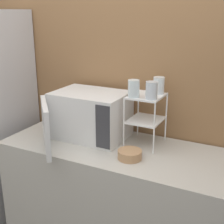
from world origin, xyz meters
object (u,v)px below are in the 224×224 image
object	(u,v)px
glass_back_right	(159,85)
glass_front_left	(134,89)
glass_front_right	(152,90)
bowl	(130,155)
microwave	(88,115)
dish_rack	(146,109)

from	to	relation	value
glass_back_right	glass_front_left	bearing A→B (deg)	-125.47
glass_front_left	glass_front_right	size ratio (longest dim) A/B	1.00
glass_back_right	bowl	distance (m)	0.51
microwave	bowl	bearing A→B (deg)	-24.74
microwave	glass_back_right	distance (m)	0.55
glass_front_left	glass_back_right	distance (m)	0.20
dish_rack	glass_front_left	world-z (taller)	glass_front_left
dish_rack	glass_back_right	world-z (taller)	glass_back_right
microwave	dish_rack	xyz separation A→B (m)	(0.41, 0.07, 0.08)
microwave	dish_rack	size ratio (longest dim) A/B	1.98
glass_front_right	microwave	bearing A→B (deg)	179.11
glass_back_right	glass_front_right	xyz separation A→B (m)	(0.01, -0.16, 0.00)
dish_rack	glass_back_right	xyz separation A→B (m)	(0.06, 0.08, 0.16)
dish_rack	glass_front_left	distance (m)	0.18
microwave	glass_front_right	world-z (taller)	glass_front_right
dish_rack	glass_front_left	size ratio (longest dim) A/B	3.10
microwave	glass_front_left	xyz separation A→B (m)	(0.35, -0.01, 0.24)
glass_front_right	bowl	bearing A→B (deg)	-108.65
dish_rack	glass_back_right	distance (m)	0.18
glass_front_left	bowl	xyz separation A→B (m)	(0.06, -0.18, -0.38)
microwave	glass_back_right	bearing A→B (deg)	17.57
bowl	dish_rack	bearing A→B (deg)	90.04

